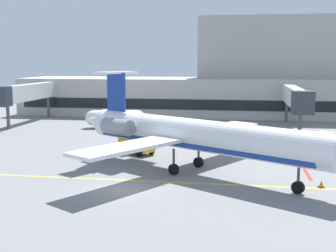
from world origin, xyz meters
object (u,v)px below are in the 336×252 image
regional_jet (192,135)px  pushback_tractor (323,143)px  fuel_tank (115,118)px  baggage_tug (133,145)px

regional_jet → pushback_tractor: regional_jet is taller
regional_jet → fuel_tank: 26.75m
baggage_tug → pushback_tractor: pushback_tractor is taller
baggage_tug → regional_jet: bearing=-45.2°
pushback_tractor → baggage_tug: bearing=-168.7°
regional_jet → baggage_tug: bearing=134.8°
regional_jet → fuel_tank: bearing=119.7°
fuel_tank → baggage_tug: bearing=-68.4°
baggage_tug → fuel_tank: size_ratio=0.50×
pushback_tractor → fuel_tank: bearing=153.5°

